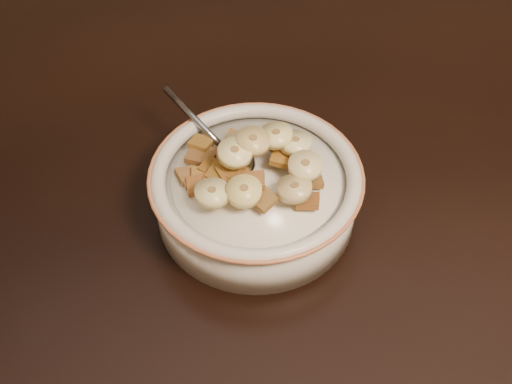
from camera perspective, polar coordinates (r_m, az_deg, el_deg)
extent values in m
cube|color=black|center=(0.74, 15.06, 3.17)|extent=(1.41, 0.91, 0.04)
cylinder|color=silver|center=(0.61, 0.00, -0.44)|extent=(0.19, 0.19, 0.05)
cylinder|color=silver|center=(0.60, 0.00, 1.00)|extent=(0.16, 0.16, 0.00)
ellipsoid|color=gray|center=(0.61, -1.90, 2.89)|extent=(0.05, 0.06, 0.01)
cube|color=brown|center=(0.58, -1.97, 1.68)|extent=(0.03, 0.03, 0.01)
cube|color=#9C6329|center=(0.62, -1.73, 4.77)|extent=(0.03, 0.03, 0.01)
cube|color=#9B531E|center=(0.58, -3.73, 0.62)|extent=(0.02, 0.02, 0.01)
cube|color=brown|center=(0.56, 0.69, -0.65)|extent=(0.03, 0.03, 0.01)
cube|color=olive|center=(0.59, 4.94, 1.10)|extent=(0.02, 0.02, 0.01)
cube|color=brown|center=(0.60, -6.06, 1.49)|extent=(0.03, 0.03, 0.01)
cube|color=brown|center=(0.62, -4.91, 4.35)|extent=(0.03, 0.03, 0.01)
cube|color=brown|center=(0.61, -4.43, 3.30)|extent=(0.03, 0.03, 0.01)
cube|color=brown|center=(0.58, -3.28, 1.72)|extent=(0.03, 0.03, 0.01)
cube|color=brown|center=(0.62, -1.51, 4.65)|extent=(0.02, 0.02, 0.01)
cube|color=olive|center=(0.59, 4.05, 1.96)|extent=(0.03, 0.03, 0.01)
cube|color=brown|center=(0.57, 4.64, -0.80)|extent=(0.02, 0.02, 0.01)
cube|color=brown|center=(0.59, -3.93, 2.14)|extent=(0.03, 0.03, 0.01)
cube|color=#9D5928|center=(0.57, -0.26, 0.97)|extent=(0.02, 0.02, 0.01)
cube|color=brown|center=(0.57, -0.93, 0.34)|extent=(0.03, 0.03, 0.01)
cube|color=brown|center=(0.60, -2.57, 3.37)|extent=(0.02, 0.02, 0.01)
cube|color=brown|center=(0.61, 2.13, 3.97)|extent=(0.03, 0.03, 0.01)
cube|color=brown|center=(0.63, 0.70, 4.93)|extent=(0.03, 0.03, 0.01)
cube|color=brown|center=(0.59, -5.61, 1.24)|extent=(0.02, 0.02, 0.01)
cube|color=brown|center=(0.57, -1.48, 0.54)|extent=(0.03, 0.03, 0.01)
cube|color=brown|center=(0.59, -4.78, 1.35)|extent=(0.02, 0.02, 0.01)
cube|color=brown|center=(0.58, -5.15, 0.62)|extent=(0.02, 0.02, 0.01)
cube|color=brown|center=(0.61, -5.23, 3.17)|extent=(0.03, 0.03, 0.01)
cube|color=#90561D|center=(0.58, -2.34, 1.83)|extent=(0.03, 0.03, 0.01)
cube|color=brown|center=(0.59, 2.30, 2.99)|extent=(0.03, 0.03, 0.01)
cube|color=brown|center=(0.63, 1.51, 4.98)|extent=(0.03, 0.03, 0.01)
cube|color=#995120|center=(0.57, -1.21, -0.04)|extent=(0.02, 0.02, 0.01)
cylinder|color=#FFF288|center=(0.56, -1.06, 0.06)|extent=(0.04, 0.04, 0.01)
cylinder|color=beige|center=(0.60, 3.51, 4.37)|extent=(0.04, 0.04, 0.01)
cylinder|color=#FFEA96|center=(0.59, 1.79, 5.03)|extent=(0.04, 0.04, 0.01)
cylinder|color=#D6C079|center=(0.56, 3.45, 0.30)|extent=(0.04, 0.04, 0.01)
cylinder|color=beige|center=(0.56, -3.91, -0.10)|extent=(0.04, 0.04, 0.01)
cylinder|color=#FDEE93|center=(0.57, -1.89, 3.49)|extent=(0.04, 0.04, 0.01)
cylinder|color=#E5CA87|center=(0.59, -1.25, 4.18)|extent=(0.04, 0.04, 0.02)
cylinder|color=beige|center=(0.58, 4.39, 2.30)|extent=(0.04, 0.04, 0.01)
cylinder|color=#D2BC69|center=(0.58, -0.26, 4.53)|extent=(0.04, 0.04, 0.01)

